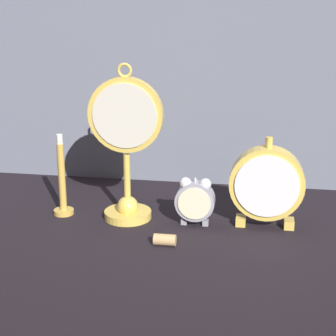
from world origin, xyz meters
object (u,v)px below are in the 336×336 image
pocket_watch_on_stand (126,149)px  brass_candlestick (62,187)px  wine_cork (165,240)px  mantel_clock_silver (267,184)px  alarm_clock_twin_bell (195,199)px

pocket_watch_on_stand → brass_candlestick: size_ratio=1.85×
brass_candlestick → wine_cork: (0.24, -0.12, -0.05)m
pocket_watch_on_stand → wine_cork: 0.21m
mantel_clock_silver → brass_candlestick: bearing=-179.8°
mantel_clock_silver → brass_candlestick: mantel_clock_silver is taller
mantel_clock_silver → wine_cork: 0.24m
pocket_watch_on_stand → alarm_clock_twin_bell: bearing=-5.6°
pocket_watch_on_stand → mantel_clock_silver: 0.29m
pocket_watch_on_stand → alarm_clock_twin_bell: 0.17m
alarm_clock_twin_bell → brass_candlestick: brass_candlestick is taller
mantel_clock_silver → brass_candlestick: size_ratio=1.06×
wine_cork → brass_candlestick: bearing=153.6°
mantel_clock_silver → brass_candlestick: (-0.43, -0.00, -0.03)m
wine_cork → alarm_clock_twin_bell: bearing=67.2°
pocket_watch_on_stand → brass_candlestick: 0.17m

